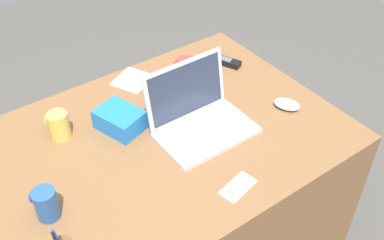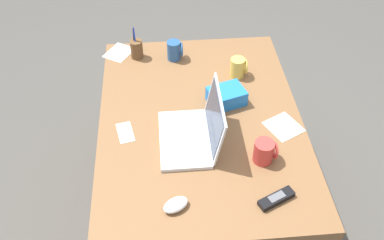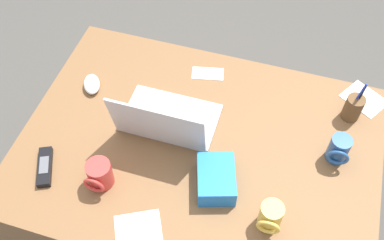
{
  "view_description": "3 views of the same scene",
  "coord_description": "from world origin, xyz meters",
  "px_view_note": "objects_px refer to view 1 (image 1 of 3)",
  "views": [
    {
      "loc": [
        -0.64,
        -1.06,
        1.88
      ],
      "look_at": [
        0.1,
        -0.04,
        0.81
      ],
      "focal_mm": 43.44,
      "sensor_mm": 36.0,
      "label": 1
    },
    {
      "loc": [
        1.41,
        -0.16,
        2.14
      ],
      "look_at": [
        0.05,
        -0.04,
        0.8
      ],
      "focal_mm": 40.35,
      "sensor_mm": 36.0,
      "label": 2
    },
    {
      "loc": [
        -0.24,
        0.85,
        2.11
      ],
      "look_at": [
        0.04,
        -0.06,
        0.81
      ],
      "focal_mm": 42.36,
      "sensor_mm": 36.0,
      "label": 3
    }
  ],
  "objects_px": {
    "laptop": "(200,118)",
    "computer_mouse": "(287,104)",
    "coffee_mug_spare": "(186,70)",
    "cordless_phone": "(224,61)",
    "coffee_mug_white": "(59,125)",
    "coffee_mug_tall": "(46,203)",
    "snack_bag": "(120,120)"
  },
  "relations": [
    {
      "from": "laptop",
      "to": "computer_mouse",
      "type": "distance_m",
      "value": 0.36
    },
    {
      "from": "computer_mouse",
      "to": "coffee_mug_spare",
      "type": "bearing_deg",
      "value": 90.38
    },
    {
      "from": "cordless_phone",
      "to": "laptop",
      "type": "bearing_deg",
      "value": -140.48
    },
    {
      "from": "coffee_mug_white",
      "to": "coffee_mug_tall",
      "type": "distance_m",
      "value": 0.36
    },
    {
      "from": "coffee_mug_spare",
      "to": "snack_bag",
      "type": "height_order",
      "value": "coffee_mug_spare"
    },
    {
      "from": "coffee_mug_white",
      "to": "coffee_mug_tall",
      "type": "relative_size",
      "value": 0.99
    },
    {
      "from": "laptop",
      "to": "computer_mouse",
      "type": "height_order",
      "value": "laptop"
    },
    {
      "from": "coffee_mug_tall",
      "to": "coffee_mug_spare",
      "type": "xyz_separation_m",
      "value": [
        0.74,
        0.33,
        -0.0
      ]
    },
    {
      "from": "coffee_mug_spare",
      "to": "cordless_phone",
      "type": "xyz_separation_m",
      "value": [
        0.21,
        0.01,
        -0.04
      ]
    },
    {
      "from": "laptop",
      "to": "coffee_mug_white",
      "type": "height_order",
      "value": "laptop"
    },
    {
      "from": "cordless_phone",
      "to": "coffee_mug_tall",
      "type": "bearing_deg",
      "value": -160.55
    },
    {
      "from": "cordless_phone",
      "to": "snack_bag",
      "type": "bearing_deg",
      "value": -169.1
    },
    {
      "from": "computer_mouse",
      "to": "cordless_phone",
      "type": "relative_size",
      "value": 0.66
    },
    {
      "from": "computer_mouse",
      "to": "laptop",
      "type": "bearing_deg",
      "value": 135.33
    },
    {
      "from": "coffee_mug_tall",
      "to": "coffee_mug_spare",
      "type": "relative_size",
      "value": 1.03
    },
    {
      "from": "snack_bag",
      "to": "laptop",
      "type": "bearing_deg",
      "value": -36.79
    },
    {
      "from": "laptop",
      "to": "computer_mouse",
      "type": "bearing_deg",
      "value": -16.46
    },
    {
      "from": "computer_mouse",
      "to": "coffee_mug_white",
      "type": "distance_m",
      "value": 0.85
    },
    {
      "from": "coffee_mug_white",
      "to": "snack_bag",
      "type": "xyz_separation_m",
      "value": [
        0.2,
        -0.09,
        -0.01
      ]
    },
    {
      "from": "coffee_mug_white",
      "to": "cordless_phone",
      "type": "distance_m",
      "value": 0.77
    },
    {
      "from": "coffee_mug_tall",
      "to": "cordless_phone",
      "type": "distance_m",
      "value": 1.01
    },
    {
      "from": "coffee_mug_tall",
      "to": "laptop",
      "type": "bearing_deg",
      "value": 4.78
    },
    {
      "from": "computer_mouse",
      "to": "coffee_mug_tall",
      "type": "height_order",
      "value": "coffee_mug_tall"
    },
    {
      "from": "coffee_mug_tall",
      "to": "cordless_phone",
      "type": "relative_size",
      "value": 0.68
    },
    {
      "from": "laptop",
      "to": "snack_bag",
      "type": "distance_m",
      "value": 0.29
    },
    {
      "from": "computer_mouse",
      "to": "snack_bag",
      "type": "bearing_deg",
      "value": 126.27
    },
    {
      "from": "snack_bag",
      "to": "coffee_mug_spare",
      "type": "bearing_deg",
      "value": 15.67
    },
    {
      "from": "cordless_phone",
      "to": "snack_bag",
      "type": "relative_size",
      "value": 0.94
    },
    {
      "from": "laptop",
      "to": "computer_mouse",
      "type": "relative_size",
      "value": 3.38
    },
    {
      "from": "coffee_mug_tall",
      "to": "coffee_mug_spare",
      "type": "distance_m",
      "value": 0.81
    },
    {
      "from": "coffee_mug_white",
      "to": "coffee_mug_spare",
      "type": "xyz_separation_m",
      "value": [
        0.57,
        0.02,
        -0.0
      ]
    },
    {
      "from": "coffee_mug_white",
      "to": "snack_bag",
      "type": "height_order",
      "value": "coffee_mug_white"
    }
  ]
}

